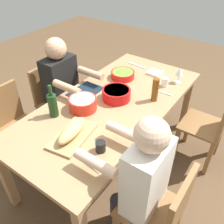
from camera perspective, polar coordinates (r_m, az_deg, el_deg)
ground_plane at (r=2.67m, az=0.00°, el=-10.84°), size 8.00×8.00×0.00m
dining_table at (r=2.23m, az=0.00°, el=0.71°), size 2.00×0.95×0.74m
chair_near_right at (r=2.54m, az=-22.43°, el=-2.50°), size 0.40×0.40×0.85m
chair_far_left at (r=2.52m, az=22.57°, el=-2.79°), size 0.40×0.40×0.85m
chair_near_center at (r=2.78m, az=-13.53°, el=3.28°), size 0.40×0.40×0.85m
diner_near_center at (r=2.55m, az=-11.36°, el=6.01°), size 0.41×0.53×1.20m
chair_far_right at (r=1.77m, az=11.69°, el=-21.97°), size 0.40×0.40×0.85m
diner_far_right at (r=1.63m, az=6.67°, el=-15.19°), size 0.41×0.53×1.20m
serving_bowl_salad at (r=2.56m, az=2.55°, el=8.91°), size 0.24×0.24×0.07m
serving_bowl_fruit at (r=2.20m, az=0.99°, el=4.42°), size 0.26×0.26×0.10m
serving_bowl_pasta at (r=2.08m, az=-6.96°, el=2.13°), size 0.24×0.24×0.11m
cutting_board at (r=1.84m, az=-9.30°, el=-5.58°), size 0.43×0.28×0.02m
bread_loaf at (r=1.80m, az=-9.47°, el=-4.29°), size 0.33×0.16×0.09m
wine_bottle at (r=2.02m, az=-13.87°, el=1.69°), size 0.08×0.08×0.29m
beer_bottle at (r=2.19m, az=10.19°, el=5.20°), size 0.06×0.06×0.22m
wine_glass at (r=2.52m, az=15.69°, el=9.04°), size 0.08×0.08×0.17m
cup_far_left at (r=2.45m, az=12.40°, el=6.92°), size 0.07×0.07×0.09m
fork_far_left at (r=2.36m, az=12.09°, el=4.47°), size 0.02×0.17×0.01m
placemat_near_center at (r=2.35m, az=-6.30°, el=4.89°), size 0.32×0.23×0.01m
cup_far_right at (r=1.70m, az=-2.73°, el=-8.14°), size 0.07×0.07×0.08m
fork_far_right at (r=1.63m, az=-5.10°, el=-12.62°), size 0.03×0.17×0.01m
carving_knife at (r=2.84m, az=5.88°, el=10.97°), size 0.04×0.23×0.01m
napkin_stack at (r=2.68m, az=10.10°, el=9.14°), size 0.15×0.15×0.02m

